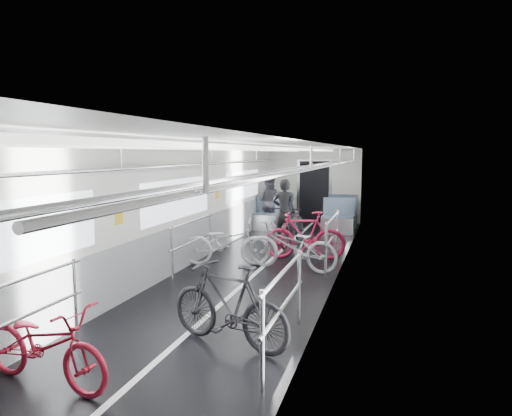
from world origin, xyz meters
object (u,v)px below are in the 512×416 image
at_px(bike_left_far, 227,242).
at_px(bike_aisle, 293,225).
at_px(person_standing, 284,211).
at_px(bike_right_far, 305,235).
at_px(person_seated, 269,202).
at_px(bike_left_near, 45,345).
at_px(bike_right_near, 229,304).
at_px(bike_right_mid, 292,246).

xyz_separation_m(bike_left_far, bike_aisle, (0.88, 2.36, 0.03)).
bearing_deg(person_standing, bike_right_far, 114.44).
height_order(bike_aisle, person_standing, person_standing).
distance_m(bike_right_far, person_seated, 4.15).
distance_m(bike_left_far, person_seated, 4.69).
relative_size(bike_aisle, person_seated, 1.16).
distance_m(bike_right_far, person_standing, 1.76).
distance_m(bike_left_near, bike_right_near, 1.97).
distance_m(bike_right_mid, person_seated, 5.02).
xyz_separation_m(bike_right_far, bike_aisle, (-0.56, 1.44, -0.03)).
height_order(bike_left_far, bike_aisle, bike_aisle).
relative_size(bike_left_near, bike_aisle, 0.86).
relative_size(bike_left_far, bike_right_far, 1.02).
bearing_deg(bike_aisle, bike_right_mid, -74.62).
relative_size(bike_right_near, person_standing, 1.03).
distance_m(bike_left_far, bike_right_far, 1.70).
bearing_deg(bike_right_mid, bike_right_near, 10.70).
height_order(bike_right_mid, bike_aisle, bike_aisle).
height_order(bike_right_far, bike_aisle, bike_right_far).
bearing_deg(person_standing, person_seated, -68.91).
bearing_deg(bike_right_mid, bike_aisle, -158.32).
bearing_deg(bike_aisle, bike_left_far, -106.31).
bearing_deg(person_standing, bike_right_near, 93.96).
bearing_deg(bike_left_near, bike_right_far, -5.59).
relative_size(bike_left_near, bike_right_mid, 0.86).
relative_size(bike_right_mid, bike_aisle, 0.99).
xyz_separation_m(bike_left_far, bike_right_far, (1.43, 0.92, 0.06)).
distance_m(bike_right_mid, person_standing, 2.63).
height_order(person_standing, person_seated, person_standing).
bearing_deg(person_standing, bike_left_far, 72.58).
relative_size(bike_left_far, person_seated, 1.10).
bearing_deg(bike_right_near, person_seated, -151.20).
distance_m(bike_left_near, bike_right_mid, 5.21).
relative_size(bike_left_far, person_standing, 1.08).
height_order(bike_right_mid, person_standing, person_standing).
height_order(bike_right_near, bike_aisle, bike_right_near).
bearing_deg(bike_aisle, person_seated, 122.08).
xyz_separation_m(bike_right_near, bike_right_far, (0.05, 4.61, 0.02)).
distance_m(bike_right_mid, bike_right_far, 0.97).
xyz_separation_m(bike_left_near, bike_left_far, (0.02, 5.07, 0.04)).
height_order(bike_aisle, person_seated, person_seated).
bearing_deg(bike_right_near, bike_right_far, -163.55).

